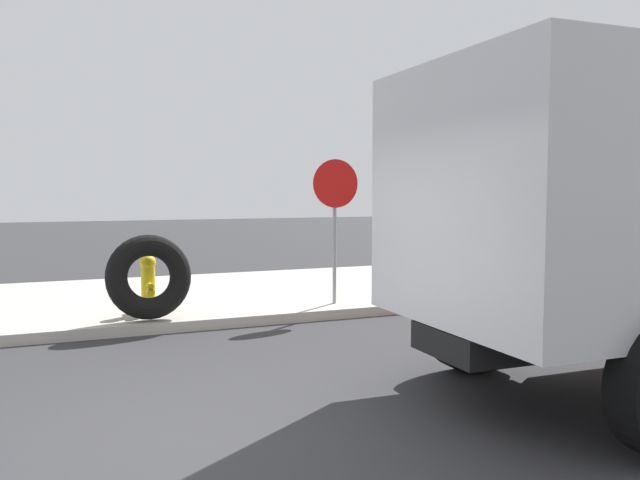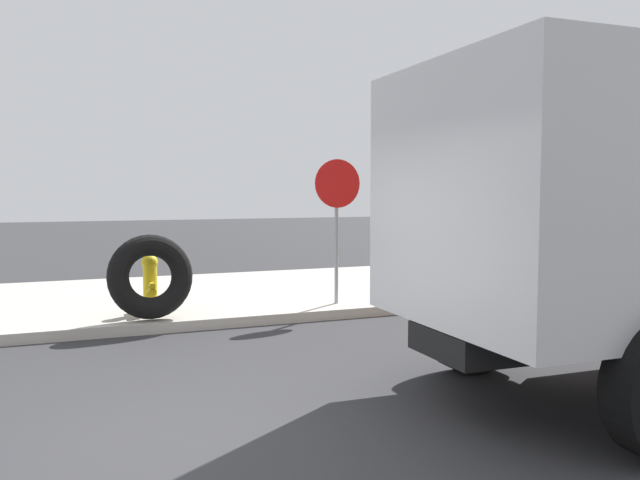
{
  "view_description": "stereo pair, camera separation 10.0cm",
  "coord_description": "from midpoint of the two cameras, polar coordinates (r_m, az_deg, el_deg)",
  "views": [
    {
      "loc": [
        -0.81,
        -4.82,
        1.93
      ],
      "look_at": [
        2.21,
        2.4,
        1.34
      ],
      "focal_mm": 36.46,
      "sensor_mm": 36.0,
      "label": 1
    },
    {
      "loc": [
        -0.72,
        -4.86,
        1.93
      ],
      "look_at": [
        2.21,
        2.4,
        1.34
      ],
      "focal_mm": 36.46,
      "sensor_mm": 36.0,
      "label": 2
    }
  ],
  "objects": [
    {
      "name": "fire_hydrant",
      "position": [
        9.81,
        -15.12,
        -3.59
      ],
      "size": [
        0.23,
        0.53,
        0.86
      ],
      "color": "yellow",
      "rests_on": "sidewalk_curb"
    },
    {
      "name": "stop_sign",
      "position": [
        10.23,
        1.06,
        3.21
      ],
      "size": [
        0.76,
        0.08,
        2.28
      ],
      "color": "gray",
      "rests_on": "sidewalk_curb"
    },
    {
      "name": "loose_tire",
      "position": [
        9.27,
        -15.08,
        -3.15
      ],
      "size": [
        1.2,
        0.53,
        1.2
      ],
      "primitive_type": "torus",
      "rotation": [
        1.43,
        0.0,
        0.06
      ],
      "color": "black",
      "rests_on": "sidewalk_curb"
    },
    {
      "name": "ground_plane",
      "position": [
        5.26,
        -13.36,
        -17.32
      ],
      "size": [
        80.0,
        80.0,
        0.0
      ],
      "primitive_type": "plane",
      "color": "#2D2D30"
    },
    {
      "name": "sidewalk_curb",
      "position": [
        11.51,
        -18.65,
        -5.21
      ],
      "size": [
        36.0,
        5.0,
        0.15
      ],
      "primitive_type": "cube",
      "color": "#ADA89E",
      "rests_on": "ground"
    }
  ]
}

